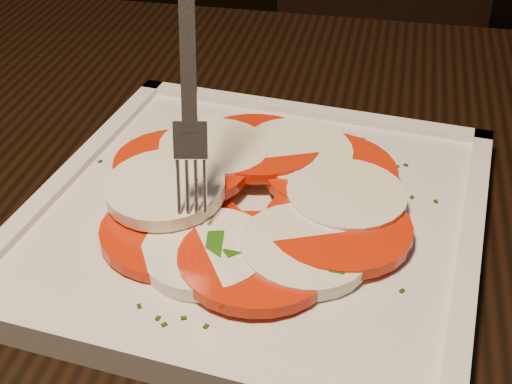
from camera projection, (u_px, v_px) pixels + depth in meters
table at (351, 315)px, 0.58m from camera, size 1.29×0.94×0.75m
chair at (384, 38)px, 1.35m from camera, size 0.42×0.42×0.93m
plate at (256, 217)px, 0.52m from camera, size 0.38×0.38×0.01m
caprese_salad at (256, 197)px, 0.51m from camera, size 0.26×0.25×0.03m
fork at (189, 55)px, 0.45m from camera, size 0.03×0.06×0.19m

